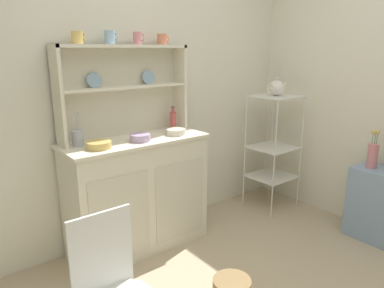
{
  "coord_description": "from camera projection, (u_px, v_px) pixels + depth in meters",
  "views": [
    {
      "loc": [
        -1.47,
        -0.94,
        1.56
      ],
      "look_at": [
        0.16,
        1.12,
        0.86
      ],
      "focal_mm": 33.26,
      "sensor_mm": 36.0,
      "label": 1
    }
  ],
  "objects": [
    {
      "name": "jam_bottle",
      "position": [
        173.0,
        120.0,
        2.98
      ],
      "size": [
        0.05,
        0.05,
        0.2
      ],
      "color": "#B74C47",
      "rests_on": "hutch_cabinet"
    },
    {
      "name": "cup_sky_1",
      "position": [
        110.0,
        37.0,
        2.53
      ],
      "size": [
        0.09,
        0.08,
        0.09
      ],
      "color": "#8EB2D1",
      "rests_on": "hutch_shelf_unit"
    },
    {
      "name": "bakers_rack",
      "position": [
        273.0,
        140.0,
        3.49
      ],
      "size": [
        0.42,
        0.39,
        1.13
      ],
      "color": "silver",
      "rests_on": "ground"
    },
    {
      "name": "wall_back",
      "position": [
        138.0,
        88.0,
        2.91
      ],
      "size": [
        3.84,
        0.05,
        2.5
      ],
      "primitive_type": "cube",
      "color": "silver",
      "rests_on": "ground"
    },
    {
      "name": "cup_gold_0",
      "position": [
        77.0,
        38.0,
        2.39
      ],
      "size": [
        0.09,
        0.08,
        0.08
      ],
      "color": "#DBB760",
      "rests_on": "hutch_shelf_unit"
    },
    {
      "name": "bowl_cream_small",
      "position": [
        176.0,
        132.0,
        2.82
      ],
      "size": [
        0.15,
        0.15,
        0.05
      ],
      "primitive_type": "cylinder",
      "color": "silver",
      "rests_on": "hutch_cabinet"
    },
    {
      "name": "porcelain_teapot",
      "position": [
        276.0,
        88.0,
        3.36
      ],
      "size": [
        0.24,
        0.15,
        0.17
      ],
      "color": "white",
      "rests_on": "bakers_rack"
    },
    {
      "name": "side_shelf_blue",
      "position": [
        381.0,
        206.0,
        2.94
      ],
      "size": [
        0.28,
        0.48,
        0.61
      ],
      "primitive_type": "cube",
      "color": "#849EBC",
      "rests_on": "ground"
    },
    {
      "name": "bowl_floral_medium",
      "position": [
        140.0,
        138.0,
        2.63
      ],
      "size": [
        0.15,
        0.15,
        0.05
      ],
      "primitive_type": "cylinder",
      "color": "#B79ECC",
      "rests_on": "hutch_cabinet"
    },
    {
      "name": "utensil_jar",
      "position": [
        78.0,
        137.0,
        2.49
      ],
      "size": [
        0.08,
        0.08,
        0.24
      ],
      "color": "#B2B7C6",
      "rests_on": "hutch_cabinet"
    },
    {
      "name": "hutch_cabinet",
      "position": [
        138.0,
        193.0,
        2.8
      ],
      "size": [
        1.11,
        0.45,
        0.9
      ],
      "color": "silver",
      "rests_on": "ground"
    },
    {
      "name": "bowl_mixing_large",
      "position": [
        99.0,
        145.0,
        2.43
      ],
      "size": [
        0.17,
        0.17,
        0.05
      ],
      "primitive_type": "cylinder",
      "color": "#DBB760",
      "rests_on": "hutch_cabinet"
    },
    {
      "name": "cup_rose_2",
      "position": [
        138.0,
        38.0,
        2.67
      ],
      "size": [
        0.08,
        0.06,
        0.09
      ],
      "color": "#D17A84",
      "rests_on": "hutch_shelf_unit"
    },
    {
      "name": "cup_terracotta_3",
      "position": [
        162.0,
        39.0,
        2.8
      ],
      "size": [
        0.09,
        0.08,
        0.08
      ],
      "color": "#C67556",
      "rests_on": "hutch_shelf_unit"
    },
    {
      "name": "flower_vase",
      "position": [
        373.0,
        154.0,
        2.92
      ],
      "size": [
        0.08,
        0.08,
        0.32
      ],
      "color": "#D17A84",
      "rests_on": "side_shelf_blue"
    },
    {
      "name": "wire_chair",
      "position": [
        111.0,
        286.0,
        1.62
      ],
      "size": [
        0.36,
        0.36,
        0.85
      ],
      "rotation": [
        0.0,
        0.0,
        0.01
      ],
      "color": "white",
      "rests_on": "ground"
    },
    {
      "name": "hutch_shelf_unit",
      "position": [
        123.0,
        84.0,
        2.71
      ],
      "size": [
        1.04,
        0.18,
        0.69
      ],
      "color": "beige",
      "rests_on": "hutch_cabinet"
    }
  ]
}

